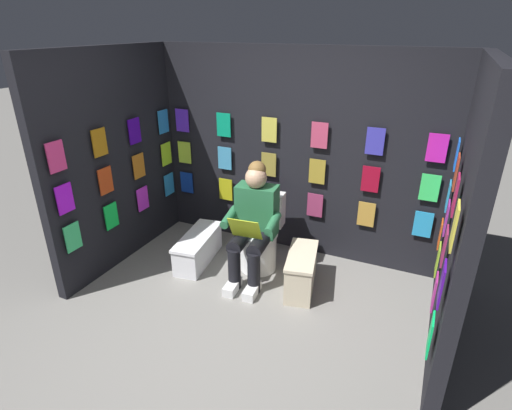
% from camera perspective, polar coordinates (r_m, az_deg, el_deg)
% --- Properties ---
extents(ground_plane, '(30.00, 30.00, 0.00)m').
position_cam_1_polar(ground_plane, '(3.44, -6.48, -19.69)').
color(ground_plane, gray).
extents(display_wall_back, '(3.22, 0.14, 2.20)m').
position_cam_1_polar(display_wall_back, '(4.38, 5.56, 7.04)').
color(display_wall_back, black).
rests_on(display_wall_back, ground).
extents(display_wall_left, '(0.14, 1.83, 2.20)m').
position_cam_1_polar(display_wall_left, '(3.27, 26.88, -1.65)').
color(display_wall_left, black).
rests_on(display_wall_left, ground).
extents(display_wall_right, '(0.14, 1.83, 2.20)m').
position_cam_1_polar(display_wall_right, '(4.41, -19.18, 5.92)').
color(display_wall_right, black).
rests_on(display_wall_right, ground).
extents(toilet, '(0.43, 0.57, 0.77)m').
position_cam_1_polar(toilet, '(4.27, 0.65, -4.53)').
color(toilet, white).
rests_on(toilet, ground).
extents(person_reading, '(0.55, 0.71, 1.19)m').
position_cam_1_polar(person_reading, '(3.96, -0.42, -2.53)').
color(person_reading, '#286B42').
rests_on(person_reading, ground).
extents(comic_longbox_near, '(0.38, 0.66, 0.39)m').
position_cam_1_polar(comic_longbox_near, '(3.98, 6.35, -9.26)').
color(comic_longbox_near, beige).
rests_on(comic_longbox_near, ground).
extents(comic_longbox_far, '(0.39, 0.80, 0.32)m').
position_cam_1_polar(comic_longbox_far, '(4.45, -8.11, -6.00)').
color(comic_longbox_far, silver).
rests_on(comic_longbox_far, ground).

